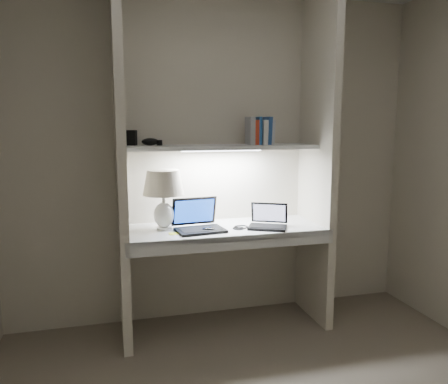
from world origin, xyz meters
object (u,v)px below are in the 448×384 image
object	(u,v)px
laptop_netbook	(268,222)
table_lamp	(163,190)
speaker	(206,214)
book_row	(260,132)
laptop_main	(198,223)

from	to	relation	value
laptop_netbook	table_lamp	bearing A→B (deg)	-162.64
speaker	laptop_netbook	bearing A→B (deg)	-24.88
table_lamp	book_row	size ratio (longest dim) A/B	2.07
laptop_main	laptop_netbook	bearing A→B (deg)	-13.22
table_lamp	speaker	distance (m)	0.43
table_lamp	book_row	bearing A→B (deg)	5.35
laptop_netbook	book_row	bearing A→B (deg)	117.97
laptop_main	laptop_netbook	world-z (taller)	laptop_main
laptop_main	laptop_netbook	size ratio (longest dim) A/B	1.06
table_lamp	laptop_main	size ratio (longest dim) A/B	1.18
laptop_netbook	speaker	size ratio (longest dim) A/B	2.60
table_lamp	speaker	world-z (taller)	table_lamp
speaker	book_row	world-z (taller)	book_row
laptop_main	laptop_netbook	distance (m)	0.51
laptop_netbook	book_row	size ratio (longest dim) A/B	1.67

